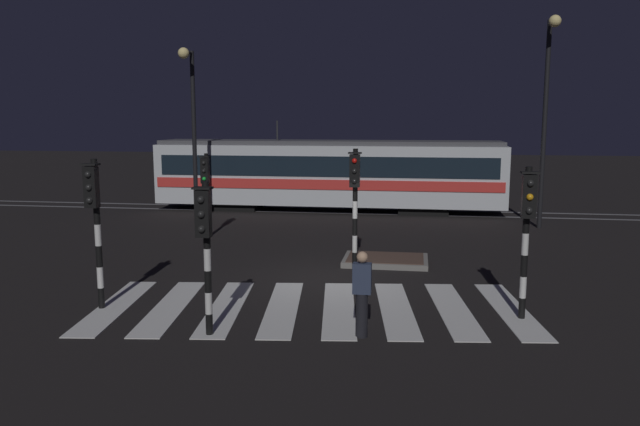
{
  "coord_description": "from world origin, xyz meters",
  "views": [
    {
      "loc": [
        2.3,
        -15.94,
        4.24
      ],
      "look_at": [
        -0.58,
        2.51,
        1.4
      ],
      "focal_mm": 34.88,
      "sensor_mm": 36.0,
      "label": 1
    }
  ],
  "objects_px": {
    "traffic_light_kerb_mid_left": "(205,236)",
    "tram": "(328,173)",
    "traffic_light_corner_far_left": "(206,183)",
    "traffic_light_corner_near_right": "(527,220)",
    "street_lamp_trackside_right": "(547,99)",
    "traffic_light_median_centre": "(355,191)",
    "pedestrian_waiting_at_kerb": "(362,293)",
    "street_lamp_trackside_left": "(191,113)",
    "traffic_light_corner_near_left": "(95,212)"
  },
  "relations": [
    {
      "from": "tram",
      "to": "pedestrian_waiting_at_kerb",
      "type": "bearing_deg",
      "value": -79.61
    },
    {
      "from": "traffic_light_median_centre",
      "to": "tram",
      "type": "xyz_separation_m",
      "value": [
        -2.35,
        11.2,
        -0.51
      ]
    },
    {
      "from": "traffic_light_corner_near_left",
      "to": "traffic_light_kerb_mid_left",
      "type": "distance_m",
      "value": 3.25
    },
    {
      "from": "street_lamp_trackside_left",
      "to": "pedestrian_waiting_at_kerb",
      "type": "distance_m",
      "value": 15.53
    },
    {
      "from": "traffic_light_corner_far_left",
      "to": "traffic_light_corner_near_right",
      "type": "relative_size",
      "value": 0.93
    },
    {
      "from": "tram",
      "to": "traffic_light_corner_far_left",
      "type": "bearing_deg",
      "value": -115.1
    },
    {
      "from": "traffic_light_corner_near_left",
      "to": "traffic_light_corner_near_right",
      "type": "height_order",
      "value": "traffic_light_corner_near_left"
    },
    {
      "from": "traffic_light_median_centre",
      "to": "pedestrian_waiting_at_kerb",
      "type": "bearing_deg",
      "value": -82.74
    },
    {
      "from": "street_lamp_trackside_left",
      "to": "tram",
      "type": "bearing_deg",
      "value": 37.25
    },
    {
      "from": "traffic_light_corner_far_left",
      "to": "street_lamp_trackside_left",
      "type": "height_order",
      "value": "street_lamp_trackside_left"
    },
    {
      "from": "traffic_light_kerb_mid_left",
      "to": "street_lamp_trackside_right",
      "type": "height_order",
      "value": "street_lamp_trackside_right"
    },
    {
      "from": "traffic_light_corner_near_left",
      "to": "pedestrian_waiting_at_kerb",
      "type": "bearing_deg",
      "value": -7.9
    },
    {
      "from": "traffic_light_kerb_mid_left",
      "to": "tram",
      "type": "xyz_separation_m",
      "value": [
        -0.06,
        17.07,
        -0.27
      ]
    },
    {
      "from": "traffic_light_corner_far_left",
      "to": "tram",
      "type": "xyz_separation_m",
      "value": [
        3.37,
        7.19,
        -0.24
      ]
    },
    {
      "from": "traffic_light_corner_near_right",
      "to": "street_lamp_trackside_right",
      "type": "height_order",
      "value": "street_lamp_trackside_right"
    },
    {
      "from": "traffic_light_corner_near_left",
      "to": "traffic_light_median_centre",
      "type": "relative_size",
      "value": 0.99
    },
    {
      "from": "traffic_light_kerb_mid_left",
      "to": "tram",
      "type": "bearing_deg",
      "value": 90.2
    },
    {
      "from": "traffic_light_corner_far_left",
      "to": "street_lamp_trackside_right",
      "type": "relative_size",
      "value": 0.38
    },
    {
      "from": "traffic_light_corner_far_left",
      "to": "traffic_light_corner_near_right",
      "type": "bearing_deg",
      "value": -39.12
    },
    {
      "from": "traffic_light_corner_near_left",
      "to": "traffic_light_kerb_mid_left",
      "type": "xyz_separation_m",
      "value": [
        2.97,
        -1.29,
        -0.21
      ]
    },
    {
      "from": "traffic_light_median_centre",
      "to": "street_lamp_trackside_right",
      "type": "relative_size",
      "value": 0.43
    },
    {
      "from": "traffic_light_corner_near_right",
      "to": "tram",
      "type": "xyz_separation_m",
      "value": [
        -6.33,
        15.07,
        -0.41
      ]
    },
    {
      "from": "traffic_light_median_centre",
      "to": "pedestrian_waiting_at_kerb",
      "type": "distance_m",
      "value": 5.62
    },
    {
      "from": "traffic_light_median_centre",
      "to": "street_lamp_trackside_left",
      "type": "height_order",
      "value": "street_lamp_trackside_left"
    },
    {
      "from": "traffic_light_corner_far_left",
      "to": "street_lamp_trackside_right",
      "type": "distance_m",
      "value": 13.08
    },
    {
      "from": "traffic_light_median_centre",
      "to": "traffic_light_kerb_mid_left",
      "type": "bearing_deg",
      "value": -111.34
    },
    {
      "from": "traffic_light_median_centre",
      "to": "tram",
      "type": "relative_size",
      "value": 0.21
    },
    {
      "from": "traffic_light_kerb_mid_left",
      "to": "traffic_light_median_centre",
      "type": "bearing_deg",
      "value": 68.66
    },
    {
      "from": "traffic_light_kerb_mid_left",
      "to": "traffic_light_corner_near_right",
      "type": "height_order",
      "value": "traffic_light_corner_near_right"
    },
    {
      "from": "traffic_light_corner_near_right",
      "to": "tram",
      "type": "distance_m",
      "value": 16.35
    },
    {
      "from": "traffic_light_kerb_mid_left",
      "to": "street_lamp_trackside_right",
      "type": "distance_m",
      "value": 16.42
    },
    {
      "from": "traffic_light_corner_near_right",
      "to": "pedestrian_waiting_at_kerb",
      "type": "distance_m",
      "value": 3.85
    },
    {
      "from": "tram",
      "to": "pedestrian_waiting_at_kerb",
      "type": "height_order",
      "value": "tram"
    },
    {
      "from": "street_lamp_trackside_right",
      "to": "pedestrian_waiting_at_kerb",
      "type": "height_order",
      "value": "street_lamp_trackside_right"
    },
    {
      "from": "traffic_light_kerb_mid_left",
      "to": "street_lamp_trackside_left",
      "type": "height_order",
      "value": "street_lamp_trackside_left"
    },
    {
      "from": "traffic_light_median_centre",
      "to": "traffic_light_kerb_mid_left",
      "type": "relative_size",
      "value": 1.12
    },
    {
      "from": "traffic_light_median_centre",
      "to": "tram",
      "type": "height_order",
      "value": "tram"
    },
    {
      "from": "street_lamp_trackside_left",
      "to": "pedestrian_waiting_at_kerb",
      "type": "bearing_deg",
      "value": -57.52
    },
    {
      "from": "traffic_light_corner_near_left",
      "to": "traffic_light_corner_near_right",
      "type": "relative_size",
      "value": 1.03
    },
    {
      "from": "traffic_light_corner_far_left",
      "to": "traffic_light_median_centre",
      "type": "relative_size",
      "value": 0.88
    },
    {
      "from": "traffic_light_corner_far_left",
      "to": "tram",
      "type": "distance_m",
      "value": 7.94
    },
    {
      "from": "traffic_light_corner_far_left",
      "to": "traffic_light_median_centre",
      "type": "height_order",
      "value": "traffic_light_median_centre"
    },
    {
      "from": "pedestrian_waiting_at_kerb",
      "to": "traffic_light_kerb_mid_left",
      "type": "bearing_deg",
      "value": -171.09
    },
    {
      "from": "traffic_light_kerb_mid_left",
      "to": "street_lamp_trackside_right",
      "type": "relative_size",
      "value": 0.39
    },
    {
      "from": "traffic_light_corner_near_left",
      "to": "tram",
      "type": "relative_size",
      "value": 0.21
    },
    {
      "from": "street_lamp_trackside_right",
      "to": "traffic_light_corner_far_left",
      "type": "bearing_deg",
      "value": -163.2
    },
    {
      "from": "street_lamp_trackside_left",
      "to": "tram",
      "type": "relative_size",
      "value": 0.44
    },
    {
      "from": "traffic_light_corner_near_left",
      "to": "traffic_light_corner_near_right",
      "type": "distance_m",
      "value": 9.27
    },
    {
      "from": "traffic_light_kerb_mid_left",
      "to": "traffic_light_corner_near_right",
      "type": "distance_m",
      "value": 6.59
    },
    {
      "from": "traffic_light_corner_near_left",
      "to": "traffic_light_median_centre",
      "type": "distance_m",
      "value": 6.98
    }
  ]
}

